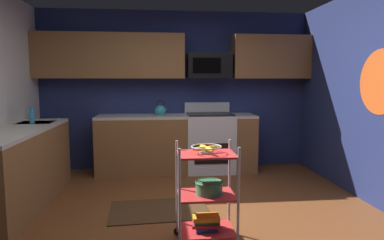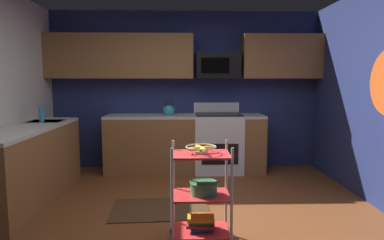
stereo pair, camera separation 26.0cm
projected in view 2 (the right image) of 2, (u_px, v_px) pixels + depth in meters
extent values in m
cube|color=brown|center=(187.00, 229.00, 3.38)|extent=(4.40, 4.80, 0.04)
cube|color=navy|center=(185.00, 91.00, 5.64)|extent=(4.52, 0.06, 2.60)
cube|color=brown|center=(185.00, 144.00, 5.41)|extent=(2.52, 0.60, 0.88)
cube|color=beige|center=(185.00, 116.00, 5.36)|extent=(2.52, 0.60, 0.04)
cube|color=brown|center=(27.00, 167.00, 4.01)|extent=(0.60, 2.11, 0.88)
cube|color=beige|center=(25.00, 129.00, 3.96)|extent=(0.60, 2.11, 0.04)
cube|color=#B7BABC|center=(46.00, 127.00, 4.57)|extent=(0.44, 0.36, 0.16)
cube|color=white|center=(218.00, 143.00, 5.43)|extent=(0.76, 0.64, 0.92)
cube|color=black|center=(220.00, 154.00, 5.12)|extent=(0.56, 0.01, 0.32)
cube|color=white|center=(216.00, 108.00, 5.65)|extent=(0.76, 0.06, 0.18)
cube|color=black|center=(218.00, 114.00, 5.37)|extent=(0.72, 0.60, 0.02)
cube|color=brown|center=(120.00, 56.00, 5.35)|extent=(2.33, 0.33, 0.70)
cube|color=brown|center=(281.00, 57.00, 5.43)|extent=(1.27, 0.33, 0.70)
cube|color=black|center=(218.00, 66.00, 5.39)|extent=(0.70, 0.38, 0.40)
cube|color=black|center=(215.00, 65.00, 5.20)|extent=(0.44, 0.01, 0.24)
cylinder|color=silver|center=(172.00, 200.00, 2.80)|extent=(0.02, 0.02, 0.88)
cylinder|color=silver|center=(232.00, 199.00, 2.81)|extent=(0.02, 0.02, 0.88)
cylinder|color=silver|center=(173.00, 186.00, 3.16)|extent=(0.02, 0.02, 0.88)
cylinder|color=black|center=(174.00, 231.00, 3.21)|extent=(0.07, 0.02, 0.07)
cylinder|color=silver|center=(226.00, 186.00, 3.17)|extent=(0.02, 0.02, 0.88)
cylinder|color=black|center=(226.00, 230.00, 3.22)|extent=(0.07, 0.02, 0.07)
cube|color=red|center=(201.00, 230.00, 3.03)|extent=(0.50, 0.37, 0.02)
cube|color=red|center=(201.00, 195.00, 2.99)|extent=(0.50, 0.37, 0.02)
cube|color=red|center=(201.00, 154.00, 2.94)|extent=(0.50, 0.37, 0.02)
torus|color=silver|center=(201.00, 147.00, 2.94)|extent=(0.27, 0.27, 0.01)
cylinder|color=silver|center=(201.00, 152.00, 2.94)|extent=(0.12, 0.12, 0.02)
ellipsoid|color=yellow|center=(206.00, 148.00, 2.95)|extent=(0.17, 0.09, 0.04)
ellipsoid|color=yellow|center=(199.00, 147.00, 2.98)|extent=(0.09, 0.17, 0.04)
ellipsoid|color=yellow|center=(196.00, 149.00, 2.92)|extent=(0.17, 0.09, 0.04)
ellipsoid|color=yellow|center=(203.00, 150.00, 2.89)|extent=(0.09, 0.17, 0.04)
cylinder|color=#387F4C|center=(204.00, 188.00, 2.98)|extent=(0.24, 0.24, 0.11)
torus|color=#387F4C|center=(204.00, 182.00, 2.97)|extent=(0.25, 0.25, 0.01)
cube|color=#1E4C8C|center=(201.00, 228.00, 3.02)|extent=(0.20, 0.18, 0.04)
cube|color=#B22626|center=(201.00, 224.00, 3.02)|extent=(0.26, 0.19, 0.03)
cube|color=#26723F|center=(201.00, 221.00, 3.02)|extent=(0.23, 0.14, 0.03)
cube|color=gold|center=(201.00, 218.00, 3.01)|extent=(0.25, 0.16, 0.04)
sphere|color=teal|center=(169.00, 111.00, 5.34)|extent=(0.18, 0.18, 0.18)
sphere|color=black|center=(169.00, 105.00, 5.33)|extent=(0.03, 0.03, 0.03)
cone|color=teal|center=(174.00, 109.00, 5.34)|extent=(0.09, 0.04, 0.06)
torus|color=black|center=(169.00, 104.00, 5.33)|extent=(0.12, 0.01, 0.12)
cylinder|color=#2D8CBF|center=(42.00, 115.00, 4.42)|extent=(0.06, 0.06, 0.20)
cube|color=#472D19|center=(160.00, 209.00, 3.83)|extent=(1.14, 0.76, 0.01)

